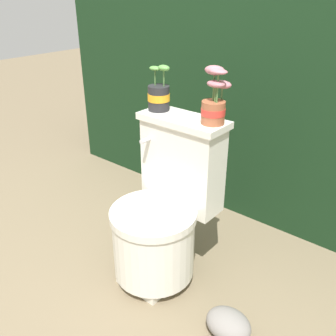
{
  "coord_description": "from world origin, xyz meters",
  "views": [
    {
      "loc": [
        0.91,
        -1.01,
        1.28
      ],
      "look_at": [
        -0.03,
        0.12,
        0.55
      ],
      "focal_mm": 40.0,
      "sensor_mm": 36.0,
      "label": 1
    }
  ],
  "objects_px": {
    "toilet": "(163,216)",
    "potted_plant_midleft": "(214,102)",
    "potted_plant_left": "(159,95)",
    "garden_stone": "(228,324)"
  },
  "relations": [
    {
      "from": "potted_plant_left",
      "to": "potted_plant_midleft",
      "type": "bearing_deg",
      "value": 1.41
    },
    {
      "from": "potted_plant_left",
      "to": "garden_stone",
      "type": "height_order",
      "value": "potted_plant_left"
    },
    {
      "from": "toilet",
      "to": "potted_plant_midleft",
      "type": "distance_m",
      "value": 0.57
    },
    {
      "from": "potted_plant_midleft",
      "to": "potted_plant_left",
      "type": "bearing_deg",
      "value": -178.59
    },
    {
      "from": "toilet",
      "to": "garden_stone",
      "type": "relative_size",
      "value": 4.0
    },
    {
      "from": "potted_plant_left",
      "to": "garden_stone",
      "type": "relative_size",
      "value": 1.08
    },
    {
      "from": "potted_plant_midleft",
      "to": "toilet",
      "type": "bearing_deg",
      "value": -133.69
    },
    {
      "from": "toilet",
      "to": "garden_stone",
      "type": "height_order",
      "value": "toilet"
    },
    {
      "from": "potted_plant_midleft",
      "to": "garden_stone",
      "type": "bearing_deg",
      "value": -42.57
    },
    {
      "from": "potted_plant_left",
      "to": "potted_plant_midleft",
      "type": "xyz_separation_m",
      "value": [
        0.29,
        0.01,
        0.02
      ]
    }
  ]
}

